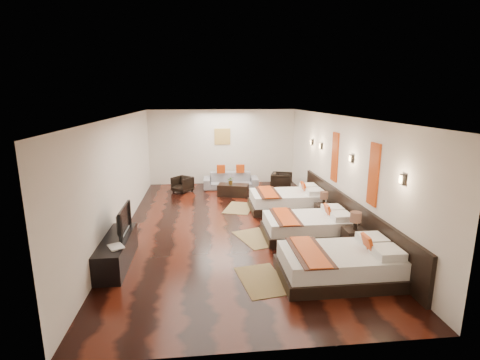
{
  "coord_description": "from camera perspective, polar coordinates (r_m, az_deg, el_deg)",
  "views": [
    {
      "loc": [
        -0.77,
        -8.77,
        3.26
      ],
      "look_at": [
        0.21,
        0.46,
        1.1
      ],
      "focal_mm": 26.84,
      "sensor_mm": 36.0,
      "label": 1
    }
  ],
  "objects": [
    {
      "name": "book",
      "position": [
        7.07,
        -20.08,
        -10.18
      ],
      "size": [
        0.37,
        0.41,
        0.03
      ],
      "primitive_type": "imported",
      "rotation": [
        0.0,
        0.0,
        0.5
      ],
      "color": "black",
      "rests_on": "tv_console"
    },
    {
      "name": "right_wall",
      "position": [
        9.64,
        15.48,
        1.48
      ],
      "size": [
        0.01,
        9.5,
        2.8
      ],
      "primitive_type": "cube",
      "color": "silver",
      "rests_on": "floor"
    },
    {
      "name": "orange_panel_a",
      "position": [
        7.87,
        20.47,
        0.82
      ],
      "size": [
        0.04,
        0.4,
        1.3
      ],
      "primitive_type": "cube",
      "color": "#D86014",
      "rests_on": "right_wall"
    },
    {
      "name": "table_plant",
      "position": [
        11.97,
        -1.46,
        -0.07
      ],
      "size": [
        0.27,
        0.24,
        0.27
      ],
      "primitive_type": "imported",
      "rotation": [
        0.0,
        0.0,
        -0.14
      ],
      "color": "#225D1F",
      "rests_on": "coffee_table"
    },
    {
      "name": "gold_artwork",
      "position": [
        13.61,
        -2.82,
        6.93
      ],
      "size": [
        0.6,
        0.04,
        0.6
      ],
      "primitive_type": "cube",
      "color": "#AD873F",
      "rests_on": "back_wall"
    },
    {
      "name": "tv",
      "position": [
        7.63,
        -18.57,
        -6.13
      ],
      "size": [
        0.13,
        1.0,
        0.58
      ],
      "primitive_type": "imported",
      "rotation": [
        0.0,
        0.0,
        1.57
      ],
      "color": "black",
      "rests_on": "tv_console"
    },
    {
      "name": "headboard_panel",
      "position": [
        9.14,
        16.7,
        -5.38
      ],
      "size": [
        0.08,
        6.6,
        0.9
      ],
      "primitive_type": "cube",
      "color": "black",
      "rests_on": "floor"
    },
    {
      "name": "jute_mat_far",
      "position": [
        10.79,
        -0.16,
        -4.46
      ],
      "size": [
        1.1,
        1.38,
        0.01
      ],
      "primitive_type": "cube",
      "rotation": [
        0.0,
        0.0,
        -0.33
      ],
      "color": "olive",
      "rests_on": "floor"
    },
    {
      "name": "orange_panel_b",
      "position": [
        9.85,
        14.84,
        3.54
      ],
      "size": [
        0.04,
        0.4,
        1.3
      ],
      "primitive_type": "cube",
      "color": "#D86014",
      "rests_on": "right_wall"
    },
    {
      "name": "bed_far",
      "position": [
        10.67,
        7.55,
        -3.23
      ],
      "size": [
        2.15,
        1.35,
        0.82
      ],
      "color": "black",
      "rests_on": "floor"
    },
    {
      "name": "armchair_left",
      "position": [
        12.68,
        -9.14,
        -0.69
      ],
      "size": [
        0.83,
        0.84,
        0.55
      ],
      "primitive_type": "imported",
      "rotation": [
        0.0,
        0.0,
        -0.7
      ],
      "color": "black",
      "rests_on": "floor"
    },
    {
      "name": "figurine",
      "position": [
        8.22,
        -18.0,
        -5.72
      ],
      "size": [
        0.36,
        0.36,
        0.3
      ],
      "primitive_type": "imported",
      "rotation": [
        0.0,
        0.0,
        0.28
      ],
      "color": "brown",
      "rests_on": "tv_console"
    },
    {
      "name": "sconce_near",
      "position": [
        6.89,
        24.39,
        0.08
      ],
      "size": [
        0.07,
        0.12,
        0.18
      ],
      "color": "black",
      "rests_on": "right_wall"
    },
    {
      "name": "floor",
      "position": [
        9.39,
        -1.01,
        -7.22
      ],
      "size": [
        5.5,
        9.5,
        0.01
      ],
      "primitive_type": "cube",
      "color": "black",
      "rests_on": "ground"
    },
    {
      "name": "jute_mat_mid",
      "position": [
        8.58,
        2.64,
        -9.21
      ],
      "size": [
        1.11,
        1.38,
        0.01
      ],
      "primitive_type": "cube",
      "rotation": [
        0.0,
        0.0,
        0.34
      ],
      "color": "olive",
      "rests_on": "floor"
    },
    {
      "name": "left_wall",
      "position": [
        9.19,
        -18.39,
        0.73
      ],
      "size": [
        0.01,
        9.5,
        2.8
      ],
      "primitive_type": "cube",
      "color": "silver",
      "rests_on": "floor"
    },
    {
      "name": "nightstand_a",
      "position": [
        8.19,
        17.7,
        -8.68
      ],
      "size": [
        0.44,
        0.44,
        0.88
      ],
      "color": "black",
      "rests_on": "floor"
    },
    {
      "name": "bed_near",
      "position": [
        6.97,
        15.69,
        -12.72
      ],
      "size": [
        2.17,
        1.36,
        0.83
      ],
      "color": "black",
      "rests_on": "floor"
    },
    {
      "name": "armchair_right",
      "position": [
        12.75,
        6.64,
        -0.3
      ],
      "size": [
        0.89,
        0.88,
        0.65
      ],
      "primitive_type": "imported",
      "rotation": [
        0.0,
        0.0,
        1.26
      ],
      "color": "black",
      "rests_on": "floor"
    },
    {
      "name": "tv_console",
      "position": [
        7.64,
        -18.99,
        -10.68
      ],
      "size": [
        0.5,
        1.8,
        0.55
      ],
      "primitive_type": "cube",
      "color": "black",
      "rests_on": "floor"
    },
    {
      "name": "bed_mid",
      "position": [
        8.73,
        10.8,
        -7.19
      ],
      "size": [
        2.06,
        1.29,
        0.79
      ],
      "color": "black",
      "rests_on": "floor"
    },
    {
      "name": "sconce_far",
      "position": [
        10.84,
        12.72,
        5.31
      ],
      "size": [
        0.07,
        0.12,
        0.18
      ],
      "color": "black",
      "rests_on": "right_wall"
    },
    {
      "name": "sofa",
      "position": [
        13.04,
        -1.49,
        -0.09
      ],
      "size": [
        1.98,
        0.82,
        0.57
      ],
      "primitive_type": "imported",
      "rotation": [
        0.0,
        0.0,
        -0.03
      ],
      "color": "gray",
      "rests_on": "floor"
    },
    {
      "name": "sconce_mid",
      "position": [
        8.81,
        17.26,
        3.29
      ],
      "size": [
        0.07,
        0.12,
        0.18
      ],
      "color": "black",
      "rests_on": "right_wall"
    },
    {
      "name": "coffee_table",
      "position": [
        12.05,
        -1.08,
        -1.62
      ],
      "size": [
        1.1,
        0.76,
        0.4
      ],
      "primitive_type": "cube",
      "rotation": [
        0.0,
        0.0,
        -0.28
      ],
      "color": "black",
      "rests_on": "floor"
    },
    {
      "name": "sconce_lounge",
      "position": [
        11.69,
        11.32,
        5.92
      ],
      "size": [
        0.07,
        0.12,
        0.18
      ],
      "color": "black",
      "rests_on": "right_wall"
    },
    {
      "name": "jute_mat_near",
      "position": [
        6.79,
        3.5,
        -15.6
      ],
      "size": [
        0.94,
        1.31,
        0.01
      ],
      "primitive_type": "cube",
      "rotation": [
        0.0,
        0.0,
        0.17
      ],
      "color": "olive",
      "rests_on": "floor"
    },
    {
      "name": "nightstand_b",
      "position": [
        9.96,
        13.09,
        -4.68
      ],
      "size": [
        0.4,
        0.4,
        0.79
      ],
      "color": "black",
      "rests_on": "floor"
    },
    {
      "name": "ceiling",
      "position": [
        8.82,
        -1.08,
        10.1
      ],
      "size": [
        5.5,
        9.5,
        0.01
      ],
      "primitive_type": "cube",
      "color": "white",
      "rests_on": "floor"
    },
    {
      "name": "back_wall",
      "position": [
        13.67,
        -2.81,
        5.27
      ],
      "size": [
        5.5,
        0.01,
        2.8
      ],
      "primitive_type": "cube",
      "color": "silver",
      "rests_on": "floor"
    }
  ]
}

